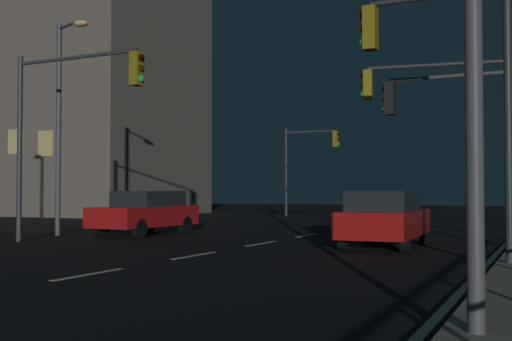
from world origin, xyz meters
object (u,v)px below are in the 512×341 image
Objects in this scene: traffic_light_mid_left at (308,154)px; building_distant at (49,84)px; traffic_light_near_left at (443,68)px; traffic_light_overhead_east at (69,106)px; car at (385,218)px; street_lamp_far_end at (63,108)px; car_oncoming at (146,212)px; traffic_light_far_right at (454,107)px; traffic_light_far_center at (454,118)px.

building_distant reaches higher than traffic_light_mid_left.
traffic_light_near_left is 11.25m from traffic_light_overhead_east.
car is 34.71m from building_distant.
traffic_light_overhead_east is 0.77× the size of street_lamp_far_end.
building_distant is (-19.41, 20.90, 5.02)m from traffic_light_overhead_east.
street_lamp_far_end is (-1.95, -20.06, 0.65)m from traffic_light_mid_left.
street_lamp_far_end is (-2.41, -1.63, 3.66)m from car_oncoming.
car_oncoming is 0.23× the size of building_distant.
traffic_light_overhead_east is (0.60, -22.73, 0.28)m from traffic_light_mid_left.
traffic_light_far_right is (1.50, 2.87, 3.34)m from car.
street_lamp_far_end reaches higher than car_oncoming.
building_distant is (-18.81, -1.83, 5.30)m from traffic_light_mid_left.
building_distant reaches higher than traffic_light_far_right.
car is 1.00× the size of car_oncoming.
traffic_light_far_right reaches higher than car.
traffic_light_far_center is at bearing 24.41° from car.
building_distant reaches higher than street_lamp_far_end.
street_lamp_far_end is at bearing -145.88° from car_oncoming.
traffic_light_mid_left is 22.37m from traffic_light_far_center.
car_oncoming is at bearing -173.71° from traffic_light_far_right.
traffic_light_near_left is 0.77× the size of street_lamp_far_end.
car and car_oncoming have the same top height.
traffic_light_near_left is at bearing -17.46° from street_lamp_far_end.
traffic_light_far_right is 0.97× the size of traffic_light_overhead_east.
car is 3.39m from traffic_light_far_center.
traffic_light_far_right is 1.15× the size of traffic_light_far_center.
traffic_light_near_left is 1.17× the size of traffic_light_far_center.
street_lamp_far_end is at bearing -176.84° from traffic_light_far_center.
building_distant is (-16.86, 18.23, 4.65)m from street_lamp_far_end.
traffic_light_far_center is at bearing -82.20° from traffic_light_far_right.
car is 0.79× the size of traffic_light_far_right.
traffic_light_near_left is 5.08m from traffic_light_far_center.
traffic_light_overhead_east is (0.14, -4.30, 3.30)m from car_oncoming.
traffic_light_overhead_east reaches higher than car.
building_distant is (-29.79, 15.44, 4.98)m from traffic_light_far_right.
car_oncoming is 0.79× the size of traffic_light_far_right.
traffic_light_mid_left reaches higher than car_oncoming.
street_lamp_far_end reaches higher than traffic_light_far_right.
traffic_light_overhead_east is at bearing -88.49° from traffic_light_mid_left.
traffic_light_far_right is 2.15m from traffic_light_far_center.
building_distant reaches higher than traffic_light_far_center.
traffic_light_mid_left is 0.73× the size of street_lamp_far_end.
traffic_light_far_center is at bearing -30.20° from building_distant.
traffic_light_near_left is 1.05× the size of traffic_light_mid_left.
traffic_light_far_center is at bearing 3.16° from street_lamp_far_end.
traffic_light_overhead_east is at bearing 171.66° from traffic_light_near_left.
traffic_light_near_left reaches higher than car.
traffic_light_mid_left is at bearing 115.71° from traffic_light_near_left.
traffic_light_mid_left is at bearing 91.51° from traffic_light_overhead_east.
traffic_light_near_left is 7.13m from traffic_light_far_right.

